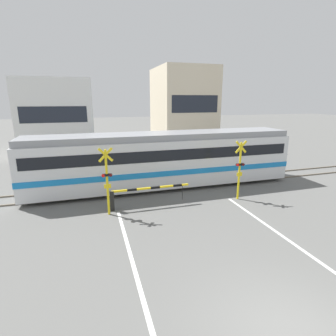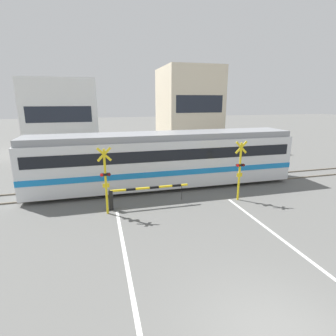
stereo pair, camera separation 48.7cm
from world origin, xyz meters
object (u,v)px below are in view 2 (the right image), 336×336
Objects in this scene: commuter_train at (164,158)px; pedestrian at (140,156)px; crossing_barrier_near at (134,193)px; crossing_signal_left at (106,178)px; crossing_signal_right at (240,168)px; crossing_barrier_far at (180,162)px.

commuter_train reaches higher than pedestrian.
crossing_barrier_near is 1.75m from crossing_signal_left.
crossing_signal_left is at bearing -109.44° from pedestrian.
commuter_train is 3.95× the size of crossing_barrier_near.
commuter_train reaches higher than crossing_barrier_near.
crossing_barrier_near is 5.81m from crossing_signal_right.
crossing_signal_right is at bearing -4.29° from crossing_barrier_near.
commuter_train is at bearing -82.20° from pedestrian.
crossing_barrier_near is 8.18m from pedestrian.
crossing_barrier_near and crossing_barrier_far have the same top height.
crossing_signal_left is at bearing -131.49° from crossing_barrier_far.
commuter_train is 3.88m from crossing_barrier_far.
crossing_barrier_far is at bearing 101.74° from crossing_signal_right.
crossing_signal_left reaches higher than crossing_barrier_near.
crossing_signal_left is 7.04m from crossing_signal_right.
crossing_barrier_far is 1.26× the size of crossing_signal_left.
commuter_train is 4.98× the size of crossing_signal_left.
pedestrian reaches higher than crossing_barrier_near.
crossing_signal_right is at bearing -64.28° from pedestrian.
pedestrian is (-4.06, 8.44, -0.86)m from crossing_signal_right.
commuter_train is 4.95m from crossing_signal_left.
commuter_train is 4.98× the size of crossing_signal_right.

